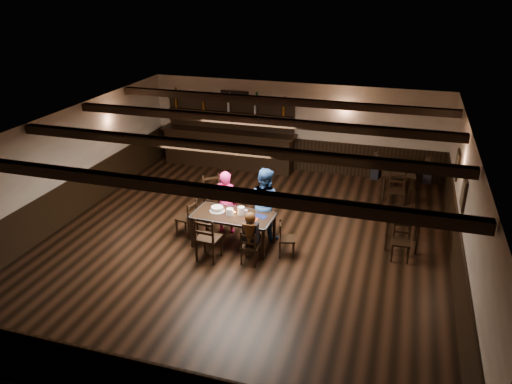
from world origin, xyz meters
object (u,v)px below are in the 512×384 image
(dining_table, at_px, (233,218))
(cake, at_px, (217,209))
(woman_pink, at_px, (226,202))
(chair_near_left, at_px, (207,236))
(man_blue, at_px, (264,203))
(bar_counter, at_px, (229,143))
(chair_near_right, at_px, (249,245))

(dining_table, bearing_deg, cake, 169.83)
(cake, bearing_deg, woman_pink, 87.35)
(chair_near_left, bearing_deg, man_blue, 59.45)
(chair_near_left, height_order, cake, chair_near_left)
(woman_pink, relative_size, man_blue, 0.91)
(cake, xyz_separation_m, bar_counter, (-1.44, 4.74, -0.07))
(woman_pink, bearing_deg, man_blue, -178.21)
(man_blue, bearing_deg, chair_near_right, 108.54)
(bar_counter, bearing_deg, dining_table, -69.04)
(dining_table, bearing_deg, chair_near_right, -48.91)
(bar_counter, bearing_deg, cake, -73.09)
(chair_near_left, distance_m, cake, 0.90)
(bar_counter, bearing_deg, woman_pink, -70.99)
(woman_pink, bearing_deg, chair_near_left, 90.99)
(man_blue, xyz_separation_m, cake, (-0.93, -0.55, -0.04))
(dining_table, distance_m, chair_near_right, 0.93)
(chair_near_right, bearing_deg, cake, 142.94)
(chair_near_left, relative_size, woman_pink, 0.66)
(chair_near_right, xyz_separation_m, cake, (-0.99, 0.75, 0.35))
(woman_pink, height_order, cake, woman_pink)
(chair_near_right, distance_m, bar_counter, 6.02)
(chair_near_left, relative_size, bar_counter, 0.24)
(dining_table, bearing_deg, chair_near_left, -111.09)
(dining_table, height_order, man_blue, man_blue)
(dining_table, bearing_deg, man_blue, 49.52)
(chair_near_left, relative_size, cake, 2.94)
(chair_near_left, distance_m, man_blue, 1.67)
(chair_near_left, bearing_deg, cake, 96.09)
(cake, relative_size, bar_counter, 0.08)
(woman_pink, bearing_deg, dining_table, 122.01)
(chair_near_left, xyz_separation_m, man_blue, (0.84, 1.42, 0.25))
(cake, bearing_deg, bar_counter, 106.91)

